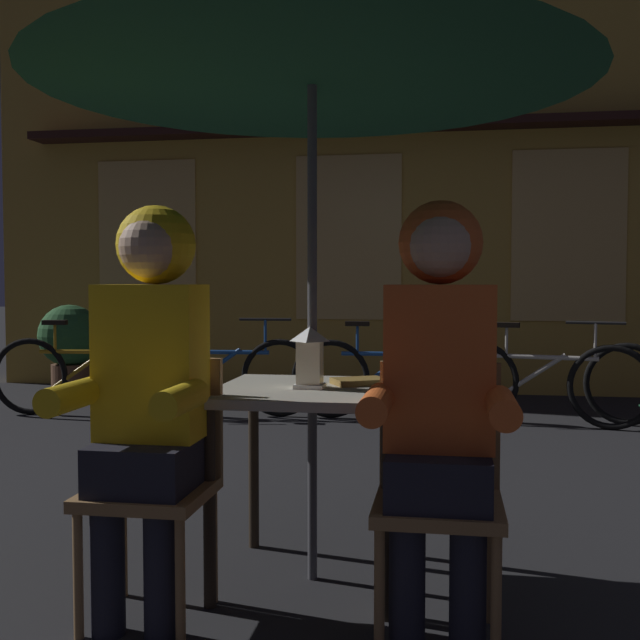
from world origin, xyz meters
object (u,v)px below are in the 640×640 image
object	(u,v)px
chair_right	(439,483)
cafe_table	(312,414)
bicycle_nearest	(88,375)
bicycle_third	(391,378)
bicycle_fourth	(542,382)
potted_plant	(70,343)
bicycle_second	(220,375)
book	(360,381)
patio_umbrella	(312,34)
person_left_hooded	(149,369)
lantern	(310,356)
person_right_hooded	(439,375)
chair_left	(156,471)

from	to	relation	value
chair_right	cafe_table	bearing A→B (deg)	142.45
bicycle_nearest	bicycle_third	xyz separation A→B (m)	(2.57, 0.23, 0.00)
bicycle_fourth	potted_plant	distance (m)	4.43
bicycle_nearest	bicycle_second	size ratio (longest dim) A/B	1.00
chair_right	book	bearing A→B (deg)	123.30
patio_umbrella	bicycle_fourth	bearing A→B (deg)	69.88
potted_plant	bicycle_nearest	bearing A→B (deg)	-54.37
person_left_hooded	cafe_table	bearing A→B (deg)	41.57
patio_umbrella	bicycle_second	distance (m)	4.07
cafe_table	bicycle_fourth	xyz separation A→B (m)	(1.25, 3.41, -0.29)
person_left_hooded	potted_plant	bearing A→B (deg)	120.26
lantern	person_right_hooded	size ratio (longest dim) A/B	0.17
bicycle_third	potted_plant	bearing A→B (deg)	169.22
cafe_table	chair_right	bearing A→B (deg)	-37.55
person_left_hooded	bicycle_second	bearing A→B (deg)	103.47
potted_plant	bicycle_fourth	bearing A→B (deg)	-8.97
chair_right	book	world-z (taller)	chair_right
lantern	bicycle_third	distance (m)	3.56
lantern	person_left_hooded	world-z (taller)	person_left_hooded
lantern	bicycle_nearest	distance (m)	4.17
patio_umbrella	potted_plant	size ratio (longest dim) A/B	2.51
bicycle_third	patio_umbrella	bearing A→B (deg)	-90.78
person_right_hooded	bicycle_second	distance (m)	4.31
chair_right	bicycle_fourth	xyz separation A→B (m)	(0.77, 3.78, -0.14)
person_right_hooded	bicycle_nearest	distance (m)	4.78
cafe_table	person_right_hooded	size ratio (longest dim) A/B	0.53
chair_left	person_right_hooded	xyz separation A→B (m)	(0.96, -0.06, 0.36)
bicycle_fourth	book	world-z (taller)	bicycle_fourth
patio_umbrella	book	size ratio (longest dim) A/B	11.55
person_right_hooded	book	xyz separation A→B (m)	(-0.31, 0.53, -0.09)
bicycle_nearest	book	distance (m)	4.17
chair_right	bicycle_nearest	bearing A→B (deg)	129.56
chair_left	chair_right	world-z (taller)	same
chair_left	book	size ratio (longest dim) A/B	4.35
bicycle_nearest	bicycle_third	size ratio (longest dim) A/B	1.00
bicycle_nearest	potted_plant	xyz separation A→B (m)	(-0.60, 0.84, 0.20)
bicycle_fourth	book	distance (m)	3.50
bicycle_third	bicycle_fourth	distance (m)	1.21
cafe_table	bicycle_nearest	xyz separation A→B (m)	(-2.52, 3.27, -0.29)
patio_umbrella	bicycle_second	world-z (taller)	patio_umbrella
patio_umbrella	bicycle_third	bearing A→B (deg)	89.22
bicycle_nearest	potted_plant	bearing A→B (deg)	125.63
bicycle_second	chair_left	bearing A→B (deg)	-76.33
bicycle_nearest	bicycle_fourth	world-z (taller)	same
cafe_table	person_right_hooded	bearing A→B (deg)	-41.57
bicycle_nearest	book	world-z (taller)	bicycle_nearest
bicycle_second	book	size ratio (longest dim) A/B	8.40
lantern	person_left_hooded	bearing A→B (deg)	-139.62
person_right_hooded	bicycle_third	distance (m)	3.98
chair_left	bicycle_third	bearing A→B (deg)	82.23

